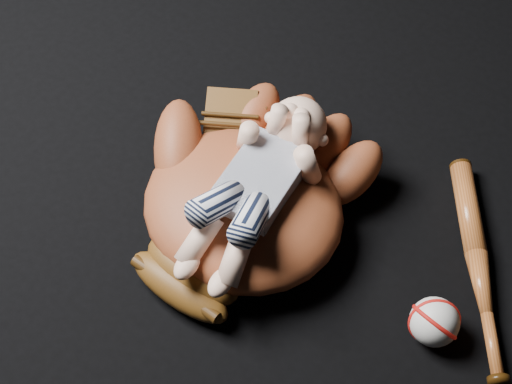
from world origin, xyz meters
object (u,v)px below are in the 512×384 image
(baseball_glove, at_px, (243,202))
(baseball, at_px, (434,322))
(newborn_baby, at_px, (251,190))
(baseball_bat, at_px, (478,266))

(baseball_glove, height_order, baseball, baseball_glove)
(baseball_glove, bearing_deg, newborn_baby, -10.13)
(newborn_baby, xyz_separation_m, baseball, (0.32, 0.02, -0.09))
(baseball_glove, relative_size, newborn_baby, 1.29)
(baseball_glove, relative_size, baseball_bat, 1.19)
(baseball, bearing_deg, newborn_baby, -176.60)
(baseball_bat, distance_m, baseball, 0.13)
(newborn_baby, relative_size, baseball, 4.81)
(newborn_baby, height_order, baseball, newborn_baby)
(baseball, bearing_deg, baseball_glove, -177.41)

